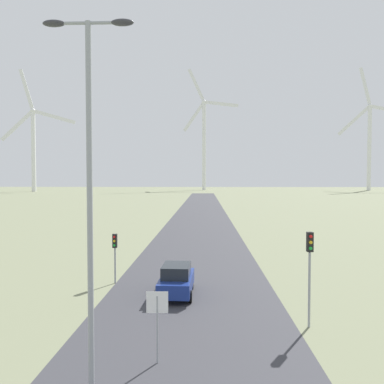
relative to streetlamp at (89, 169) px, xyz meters
name	(u,v)px	position (x,y,z in m)	size (l,w,h in m)	color
road_surface	(199,227)	(2.79, 41.11, -7.10)	(10.00, 240.00, 0.01)	#38383D
streetlamp	(89,169)	(0.00, 0.00, 0.00)	(2.81, 0.32, 11.65)	#93999E
stop_sign_near	(157,313)	(1.83, 2.05, -5.23)	(0.81, 0.07, 2.68)	#93999E
traffic_light_post_near_left	(115,247)	(-2.26, 12.44, -4.74)	(0.28, 0.34, 3.22)	#93999E
traffic_light_post_near_right	(310,258)	(8.35, 5.61, -3.91)	(0.28, 0.33, 4.38)	#93999E
car_approaching	(177,280)	(1.93, 10.06, -6.19)	(1.94, 4.16, 1.83)	navy
wind_turbine_far_left	(33,140)	(-86.39, 182.59, 19.73)	(36.52, 9.22, 63.68)	white
wind_turbine_left	(204,136)	(3.19, 211.77, 24.80)	(33.02, 6.20, 71.43)	white
wind_turbine_center	(369,138)	(98.18, 207.32, 23.13)	(37.02, 14.28, 70.86)	white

